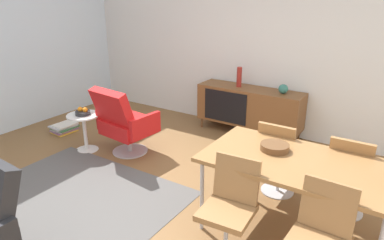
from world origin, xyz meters
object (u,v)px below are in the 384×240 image
at_px(dining_chair_back_right, 350,173).
at_px(side_table_round, 85,128).
at_px(vase_sculptural_dark, 239,77).
at_px(vase_cobalt, 283,89).
at_px(magazine_stack, 64,128).
at_px(dining_chair_front_right, 320,238).
at_px(sideboard, 249,106).
at_px(dining_chair_front_left, 230,206).
at_px(dining_chair_back_left, 279,155).
at_px(fruit_bowl, 83,112).
at_px(lounge_chair_red, 124,121).
at_px(wooden_bowl_on_table, 275,147).
at_px(dining_table, 298,165).

xyz_separation_m(dining_chair_back_right, side_table_round, (-3.32, -0.35, -0.15)).
height_order(vase_sculptural_dark, side_table_round, vase_sculptural_dark).
bearing_deg(dining_chair_back_right, vase_sculptural_dark, 142.54).
bearing_deg(vase_cobalt, magazine_stack, -152.71).
height_order(dining_chair_front_right, magazine_stack, dining_chair_front_right).
height_order(sideboard, dining_chair_front_left, dining_chair_front_left).
height_order(dining_chair_back_left, fruit_bowl, dining_chair_back_left).
bearing_deg(dining_chair_front_right, lounge_chair_red, 160.50).
relative_size(wooden_bowl_on_table, dining_chair_front_right, 0.30).
bearing_deg(fruit_bowl, dining_chair_front_left, -16.41).
height_order(dining_table, dining_chair_back_right, dining_chair_back_right).
height_order(dining_chair_back_left, dining_chair_front_right, same).
distance_m(vase_cobalt, dining_chair_front_left, 2.62).
distance_m(wooden_bowl_on_table, dining_chair_back_left, 0.56).
xyz_separation_m(dining_chair_back_right, lounge_chair_red, (-2.78, -0.13, -0.00)).
xyz_separation_m(dining_chair_back_left, fruit_bowl, (-2.62, -0.35, 0.09)).
height_order(dining_table, fruit_bowl, dining_table).
distance_m(dining_table, fruit_bowl, 2.98).
distance_m(sideboard, magazine_stack, 2.90).
distance_m(dining_chair_front_left, dining_chair_front_right, 0.71).
bearing_deg(dining_chair_back_right, vase_cobalt, 129.49).
height_order(wooden_bowl_on_table, dining_chair_back_right, dining_chair_back_right).
bearing_deg(vase_cobalt, dining_table, -67.33).
xyz_separation_m(vase_sculptural_dark, dining_chair_front_right, (1.88, -2.55, -0.40)).
bearing_deg(vase_sculptural_dark, fruit_bowl, -129.09).
bearing_deg(side_table_round, dining_chair_back_left, 7.55).
xyz_separation_m(fruit_bowl, magazine_stack, (-0.81, 0.26, -0.49)).
distance_m(dining_chair_back_right, side_table_round, 3.34).
bearing_deg(dining_chair_front_right, magazine_stack, 165.96).
height_order(vase_sculptural_dark, fruit_bowl, vase_sculptural_dark).
xyz_separation_m(sideboard, vase_sculptural_dark, (-0.19, 0.00, 0.43)).
xyz_separation_m(sideboard, vase_cobalt, (0.50, 0.00, 0.35)).
bearing_deg(magazine_stack, side_table_round, -18.02).
xyz_separation_m(side_table_round, magazine_stack, (-0.81, 0.26, -0.26)).
relative_size(dining_chair_back_left, dining_chair_front_right, 1.00).
height_order(sideboard, lounge_chair_red, lounge_chair_red).
relative_size(vase_cobalt, magazine_stack, 0.35).
height_order(dining_table, wooden_bowl_on_table, wooden_bowl_on_table).
bearing_deg(dining_table, sideboard, 123.77).
relative_size(dining_chair_back_left, side_table_round, 1.65).
bearing_deg(dining_chair_front_left, dining_chair_front_right, 0.01).
bearing_deg(vase_cobalt, wooden_bowl_on_table, -72.87).
relative_size(vase_cobalt, dining_chair_back_left, 0.16).
relative_size(dining_chair_front_right, fruit_bowl, 4.28).
bearing_deg(vase_cobalt, lounge_chair_red, -135.47).
relative_size(dining_chair_back_right, side_table_round, 1.65).
height_order(vase_cobalt, dining_chair_front_right, dining_chair_front_right).
distance_m(sideboard, dining_table, 2.41).
bearing_deg(sideboard, fruit_bowl, -132.63).
relative_size(lounge_chair_red, side_table_round, 1.82).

